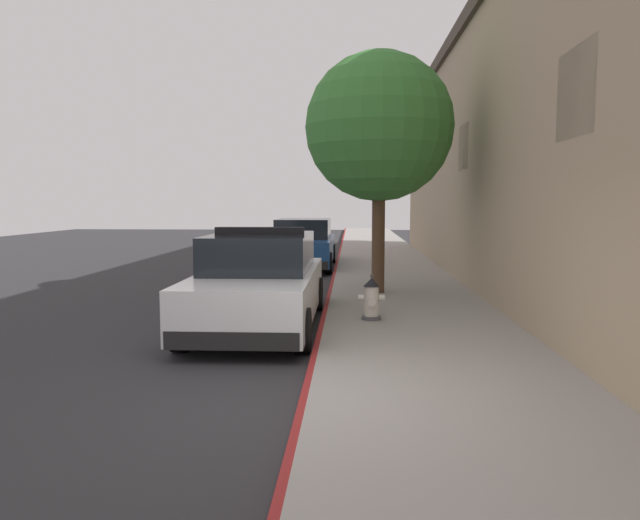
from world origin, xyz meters
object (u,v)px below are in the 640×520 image
object	(u,v)px
police_cruiser	(260,283)
street_tree	(379,127)
parked_car_silver_ahead	(304,245)
fire_hydrant	(371,299)

from	to	relation	value
police_cruiser	street_tree	bearing A→B (deg)	56.48
parked_car_silver_ahead	street_tree	xyz separation A→B (m)	(2.12, -6.17, 2.94)
police_cruiser	parked_car_silver_ahead	distance (m)	9.36
police_cruiser	parked_car_silver_ahead	size ratio (longest dim) A/B	1.00
parked_car_silver_ahead	fire_hydrant	bearing A→B (deg)	-78.58
police_cruiser	street_tree	xyz separation A→B (m)	(2.11, 3.19, 2.93)
police_cruiser	fire_hydrant	world-z (taller)	police_cruiser
street_tree	fire_hydrant	bearing A→B (deg)	-94.40
fire_hydrant	police_cruiser	bearing A→B (deg)	-177.81
parked_car_silver_ahead	street_tree	bearing A→B (deg)	-71.08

